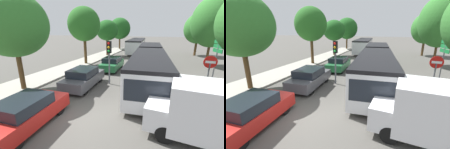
# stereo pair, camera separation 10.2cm
# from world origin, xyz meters

# --- Properties ---
(ground_plane) EXTENTS (200.00, 200.00, 0.00)m
(ground_plane) POSITION_xyz_m (0.00, 0.00, 0.00)
(ground_plane) COLOR #4F4C47
(kerb_strip_left) EXTENTS (3.20, 34.06, 0.14)m
(kerb_strip_left) POSITION_xyz_m (-6.74, 12.03, 0.07)
(kerb_strip_left) COLOR #9E998E
(kerb_strip_left) RESTS_ON ground
(articulated_bus) EXTENTS (4.14, 16.79, 2.47)m
(articulated_bus) POSITION_xyz_m (2.18, 9.09, 1.43)
(articulated_bus) COLOR silver
(articulated_bus) RESTS_ON ground
(city_bus_rear) EXTENTS (3.53, 11.80, 2.50)m
(city_bus_rear) POSITION_xyz_m (-1.97, 24.06, 1.45)
(city_bus_rear) COLOR silver
(city_bus_rear) RESTS_ON ground
(queued_car_red) EXTENTS (1.92, 4.12, 1.40)m
(queued_car_red) POSITION_xyz_m (-1.91, -1.32, 0.71)
(queued_car_red) COLOR #B21E19
(queued_car_red) RESTS_ON ground
(queued_car_graphite) EXTENTS (2.00, 4.29, 1.46)m
(queued_car_graphite) POSITION_xyz_m (-2.06, 3.88, 0.74)
(queued_car_graphite) COLOR #47474C
(queued_car_graphite) RESTS_ON ground
(queued_car_green) EXTENTS (1.93, 4.13, 1.41)m
(queued_car_green) POSITION_xyz_m (-1.78, 9.40, 0.71)
(queued_car_green) COLOR #236638
(queued_car_green) RESTS_ON ground
(white_van) EXTENTS (5.13, 2.30, 2.31)m
(white_van) POSITION_xyz_m (5.78, 0.42, 1.24)
(white_van) COLOR silver
(white_van) RESTS_ON ground
(traffic_light) EXTENTS (0.34, 0.37, 3.40)m
(traffic_light) POSITION_xyz_m (-0.48, 5.15, 2.50)
(traffic_light) COLOR #56595E
(traffic_light) RESTS_ON ground
(no_entry_sign) EXTENTS (0.70, 0.08, 2.82)m
(no_entry_sign) POSITION_xyz_m (6.01, 4.09, 1.88)
(no_entry_sign) COLOR #56595E
(no_entry_sign) RESTS_ON ground
(direction_sign_post) EXTENTS (0.33, 1.39, 3.60)m
(direction_sign_post) POSITION_xyz_m (7.42, 8.45, 2.57)
(direction_sign_post) COLOR #56595E
(direction_sign_post) RESTS_ON ground
(tree_left_near) EXTENTS (4.48, 4.48, 6.60)m
(tree_left_near) POSITION_xyz_m (-5.76, 1.78, 4.41)
(tree_left_near) COLOR #51381E
(tree_left_near) RESTS_ON ground
(tree_left_mid) EXTENTS (3.86, 3.86, 6.86)m
(tree_left_mid) POSITION_xyz_m (-5.97, 11.02, 4.75)
(tree_left_mid) COLOR #51381E
(tree_left_mid) RESTS_ON ground
(tree_left_far) EXTENTS (3.57, 3.57, 5.78)m
(tree_left_far) POSITION_xyz_m (-5.81, 18.03, 4.04)
(tree_left_far) COLOR #51381E
(tree_left_far) RESTS_ON ground
(tree_left_distant) EXTENTS (4.66, 4.66, 6.79)m
(tree_left_distant) POSITION_xyz_m (-6.54, 27.52, 4.50)
(tree_left_distant) COLOR #51381E
(tree_left_distant) RESTS_ON ground
(tree_right_mid) EXTENTS (4.72, 4.72, 7.94)m
(tree_right_mid) POSITION_xyz_m (8.26, 15.23, 4.93)
(tree_right_mid) COLOR #51381E
(tree_right_mid) RESTS_ON ground
(tree_right_far) EXTENTS (4.43, 4.43, 6.86)m
(tree_right_far) POSITION_xyz_m (8.20, 23.32, 4.31)
(tree_right_far) COLOR #51381E
(tree_right_far) RESTS_ON ground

